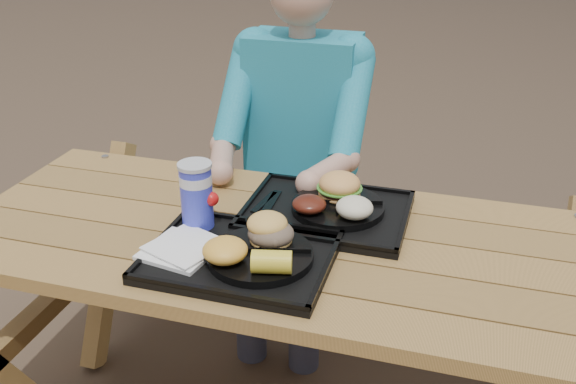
# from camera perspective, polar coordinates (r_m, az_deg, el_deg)

# --- Properties ---
(picnic_table) EXTENTS (1.80, 1.49, 0.75)m
(picnic_table) POSITION_cam_1_polar(r_m,az_deg,el_deg) (1.92, 0.00, -13.69)
(picnic_table) COLOR #999999
(picnic_table) RESTS_ON ground
(tray_near) EXTENTS (0.45, 0.35, 0.02)m
(tray_near) POSITION_cam_1_polar(r_m,az_deg,el_deg) (1.59, -4.28, -5.88)
(tray_near) COLOR black
(tray_near) RESTS_ON picnic_table
(tray_far) EXTENTS (0.45, 0.35, 0.02)m
(tray_far) POSITION_cam_1_polar(r_m,az_deg,el_deg) (1.80, 3.43, -1.91)
(tray_far) COLOR black
(tray_far) RESTS_ON picnic_table
(plate_near) EXTENTS (0.26, 0.26, 0.02)m
(plate_near) POSITION_cam_1_polar(r_m,az_deg,el_deg) (1.56, -2.47, -5.66)
(plate_near) COLOR black
(plate_near) RESTS_ON tray_near
(plate_far) EXTENTS (0.26, 0.26, 0.02)m
(plate_far) POSITION_cam_1_polar(r_m,az_deg,el_deg) (1.79, 4.45, -1.32)
(plate_far) COLOR black
(plate_far) RESTS_ON tray_far
(napkin_stack) EXTENTS (0.19, 0.19, 0.02)m
(napkin_stack) POSITION_cam_1_polar(r_m,az_deg,el_deg) (1.61, -9.53, -4.98)
(napkin_stack) COLOR white
(napkin_stack) RESTS_ON tray_near
(soda_cup) EXTENTS (0.08, 0.08, 0.17)m
(soda_cup) POSITION_cam_1_polar(r_m,az_deg,el_deg) (1.69, -8.12, -0.43)
(soda_cup) COLOR #1C25D3
(soda_cup) RESTS_ON tray_near
(condiment_bbq) EXTENTS (0.04, 0.04, 0.03)m
(condiment_bbq) POSITION_cam_1_polar(r_m,az_deg,el_deg) (1.69, -3.05, -2.84)
(condiment_bbq) COLOR black
(condiment_bbq) RESTS_ON tray_near
(condiment_mustard) EXTENTS (0.05, 0.05, 0.03)m
(condiment_mustard) POSITION_cam_1_polar(r_m,az_deg,el_deg) (1.67, -1.01, -3.28)
(condiment_mustard) COLOR gold
(condiment_mustard) RESTS_ON tray_near
(sandwich) EXTENTS (0.11, 0.11, 0.11)m
(sandwich) POSITION_cam_1_polar(r_m,az_deg,el_deg) (1.57, -1.54, -2.66)
(sandwich) COLOR #F0B554
(sandwich) RESTS_ON plate_near
(mac_cheese) EXTENTS (0.11, 0.11, 0.05)m
(mac_cheese) POSITION_cam_1_polar(r_m,az_deg,el_deg) (1.52, -5.62, -5.18)
(mac_cheese) COLOR yellow
(mac_cheese) RESTS_ON plate_near
(corn_cob) EXTENTS (0.11, 0.11, 0.05)m
(corn_cob) POSITION_cam_1_polar(r_m,az_deg,el_deg) (1.47, -1.46, -6.22)
(corn_cob) COLOR yellow
(corn_cob) RESTS_ON plate_near
(cutlery_far) EXTENTS (0.03, 0.14, 0.01)m
(cutlery_far) POSITION_cam_1_polar(r_m,az_deg,el_deg) (1.83, -1.46, -0.84)
(cutlery_far) COLOR black
(cutlery_far) RESTS_ON tray_far
(burger) EXTENTS (0.12, 0.12, 0.11)m
(burger) POSITION_cam_1_polar(r_m,az_deg,el_deg) (1.81, 4.63, 1.18)
(burger) COLOR #F3A856
(burger) RESTS_ON plate_far
(baked_beans) EXTENTS (0.09, 0.09, 0.04)m
(baked_beans) POSITION_cam_1_polar(r_m,az_deg,el_deg) (1.73, 1.89, -1.09)
(baked_beans) COLOR #531B10
(baked_beans) RESTS_ON plate_far
(potato_salad) EXTENTS (0.10, 0.10, 0.06)m
(potato_salad) POSITION_cam_1_polar(r_m,az_deg,el_deg) (1.71, 5.93, -1.39)
(potato_salad) COLOR #F1EACC
(potato_salad) RESTS_ON plate_far
(diner) EXTENTS (0.48, 0.84, 1.28)m
(diner) POSITION_cam_1_polar(r_m,az_deg,el_deg) (2.36, 1.14, 1.96)
(diner) COLOR #1CB4C4
(diner) RESTS_ON ground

